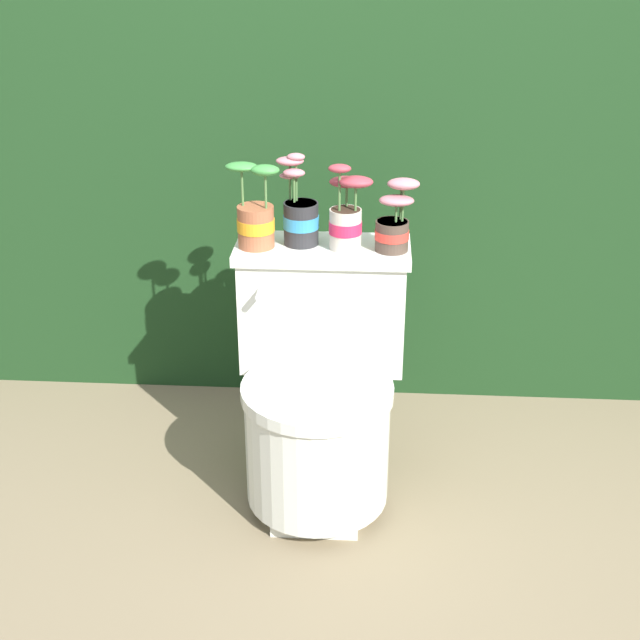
% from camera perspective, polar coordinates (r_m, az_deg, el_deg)
% --- Properties ---
extents(ground_plane, '(12.00, 12.00, 0.00)m').
position_cam_1_polar(ground_plane, '(2.73, 1.47, -11.32)').
color(ground_plane, '#75664C').
extents(hedge_backdrop, '(3.27, 1.06, 1.41)m').
position_cam_1_polar(hedge_backdrop, '(3.47, 2.39, 10.04)').
color(hedge_backdrop, '#193819').
rests_on(hedge_backdrop, ground).
extents(toilet, '(0.50, 0.57, 0.73)m').
position_cam_1_polar(toilet, '(2.59, -0.05, -4.61)').
color(toilet, silver).
rests_on(toilet, ground).
extents(potted_plant_left, '(0.15, 0.11, 0.24)m').
position_cam_1_polar(potted_plant_left, '(2.53, -4.15, 6.55)').
color(potted_plant_left, '#9E5638').
rests_on(potted_plant_left, toilet).
extents(potted_plant_midleft, '(0.12, 0.10, 0.26)m').
position_cam_1_polar(potted_plant_midleft, '(2.54, -1.30, 6.76)').
color(potted_plant_midleft, '#262628').
rests_on(potted_plant_midleft, toilet).
extents(potted_plant_middle, '(0.12, 0.11, 0.25)m').
position_cam_1_polar(potted_plant_middle, '(2.50, 1.70, 6.71)').
color(potted_plant_middle, beige).
rests_on(potted_plant_middle, toilet).
extents(potted_plant_midright, '(0.12, 0.10, 0.21)m').
position_cam_1_polar(potted_plant_midright, '(2.50, 4.77, 6.22)').
color(potted_plant_midright, '#47382D').
rests_on(potted_plant_midright, toilet).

